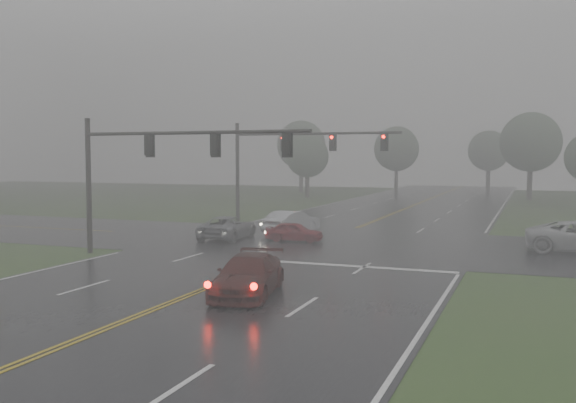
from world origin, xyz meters
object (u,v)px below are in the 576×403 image
at_px(sedan_maroon, 248,296).
at_px(car_grey, 228,239).
at_px(sedan_red, 294,242).
at_px(sedan_silver, 291,234).
at_px(signal_gantry_near, 151,159).
at_px(signal_gantry_far, 285,152).

distance_m(sedan_maroon, car_grey, 16.32).
height_order(sedan_red, sedan_silver, sedan_silver).
distance_m(sedan_maroon, sedan_red, 15.06).
xyz_separation_m(sedan_maroon, sedan_red, (-3.64, 14.61, 0.00)).
relative_size(sedan_silver, car_grey, 0.91).
xyz_separation_m(sedan_maroon, sedan_silver, (-5.17, 18.15, 0.00)).
xyz_separation_m(sedan_maroon, car_grey, (-7.90, 14.27, 0.00)).
bearing_deg(car_grey, sedan_red, -179.55).
xyz_separation_m(sedan_maroon, signal_gantry_near, (-8.38, 6.57, 4.98)).
bearing_deg(car_grey, signal_gantry_far, -92.52).
relative_size(sedan_maroon, signal_gantry_far, 0.38).
distance_m(sedan_silver, signal_gantry_far, 9.03).
bearing_deg(signal_gantry_far, sedan_silver, -65.26).
distance_m(sedan_maroon, signal_gantry_far, 26.59).
height_order(sedan_maroon, signal_gantry_far, signal_gantry_far).
xyz_separation_m(sedan_maroon, signal_gantry_far, (-8.19, 24.71, 5.41)).
distance_m(sedan_silver, car_grey, 4.74).
bearing_deg(signal_gantry_far, sedan_red, -65.73).
distance_m(car_grey, signal_gantry_near, 9.18).
bearing_deg(sedan_red, sedan_maroon, -171.24).
height_order(sedan_maroon, car_grey, sedan_maroon).
bearing_deg(sedan_maroon, car_grey, 108.36).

